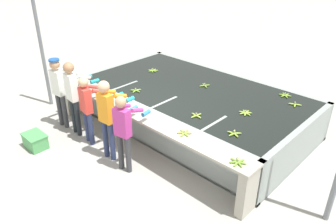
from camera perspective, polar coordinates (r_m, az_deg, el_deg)
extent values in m
plane|color=#A3A099|center=(7.06, -6.17, -7.62)|extent=(80.00, 80.00, 0.00)
cube|color=gray|center=(8.23, 4.29, -1.77)|extent=(5.41, 3.05, 0.06)
cube|color=gray|center=(7.09, -3.23, -2.87)|extent=(5.41, 0.12, 0.93)
cube|color=gray|center=(9.11, 10.33, 3.88)|extent=(5.41, 0.12, 0.93)
cube|color=gray|center=(9.77, -7.64, 5.72)|extent=(0.12, 3.05, 0.93)
cube|color=gray|center=(6.90, 21.59, -5.93)|extent=(0.12, 3.05, 0.93)
cube|color=black|center=(8.02, 4.40, 1.10)|extent=(5.17, 2.81, 0.86)
cube|color=gray|center=(8.27, -7.34, 1.58)|extent=(0.06, 0.80, 0.93)
cube|color=gray|center=(7.37, -0.62, -1.58)|extent=(0.06, 0.80, 0.93)
cube|color=gray|center=(6.62, 7.81, -5.49)|extent=(0.06, 0.80, 0.93)
cube|color=#A8A393|center=(6.71, -5.10, -0.52)|extent=(5.41, 0.45, 0.05)
cube|color=#A8A393|center=(8.86, -16.24, 2.32)|extent=(0.16, 0.41, 0.88)
cube|color=#A8A393|center=(5.60, 13.63, -13.45)|extent=(0.16, 0.41, 0.88)
cylinder|color=#38383D|center=(8.38, -18.34, 0.38)|extent=(0.11, 0.11, 0.84)
cylinder|color=#38383D|center=(8.22, -17.54, -0.01)|extent=(0.11, 0.11, 0.84)
cube|color=white|center=(8.01, -18.68, 4.78)|extent=(0.34, 0.20, 0.60)
sphere|color=tan|center=(7.86, -19.16, 7.75)|extent=(0.23, 0.23, 0.23)
cylinder|color=#1E5199|center=(7.83, -19.27, 8.47)|extent=(0.24, 0.24, 0.04)
cylinder|color=white|center=(8.19, -18.11, 6.96)|extent=(0.11, 0.32, 0.18)
cylinder|color=teal|center=(8.38, -16.57, 6.42)|extent=(0.10, 0.21, 0.08)
cylinder|color=white|center=(7.94, -16.77, 6.52)|extent=(0.11, 0.32, 0.18)
cylinder|color=teal|center=(8.13, -15.21, 5.97)|extent=(0.10, 0.21, 0.08)
cylinder|color=#1E2328|center=(7.95, -16.11, -0.65)|extent=(0.11, 0.11, 0.87)
cylinder|color=#1E2328|center=(7.79, -15.44, -1.18)|extent=(0.11, 0.11, 0.87)
cube|color=white|center=(7.56, -16.49, 4.07)|extent=(0.33, 0.20, 0.62)
sphere|color=#9E704C|center=(7.40, -16.95, 7.32)|extent=(0.24, 0.24, 0.24)
cylinder|color=white|center=(7.71, -15.58, 6.46)|extent=(0.11, 0.31, 0.18)
cylinder|color=teal|center=(7.87, -13.82, 5.81)|extent=(0.10, 0.21, 0.08)
cylinder|color=white|center=(7.44, -14.45, 5.84)|extent=(0.11, 0.31, 0.18)
cylinder|color=teal|center=(7.60, -12.65, 5.18)|extent=(0.10, 0.21, 0.08)
cylinder|color=navy|center=(7.54, -13.91, -2.36)|extent=(0.11, 0.11, 0.78)
cylinder|color=navy|center=(7.38, -13.27, -2.99)|extent=(0.11, 0.11, 0.78)
cube|color=#DB3D33|center=(7.16, -14.17, 1.93)|extent=(0.34, 0.22, 0.55)
sphere|color=tan|center=(7.00, -14.55, 4.96)|extent=(0.21, 0.21, 0.21)
cylinder|color=#DB3D33|center=(7.31, -13.07, 4.22)|extent=(0.13, 0.32, 0.18)
cylinder|color=teal|center=(7.46, -11.21, 3.54)|extent=(0.12, 0.21, 0.08)
cylinder|color=#DB3D33|center=(7.04, -11.97, 3.42)|extent=(0.13, 0.32, 0.18)
cylinder|color=teal|center=(7.20, -10.06, 2.73)|extent=(0.12, 0.21, 0.08)
cylinder|color=navy|center=(6.90, -10.82, -4.60)|extent=(0.11, 0.11, 0.86)
cylinder|color=navy|center=(6.77, -9.72, -5.20)|extent=(0.11, 0.11, 0.86)
cube|color=orange|center=(6.48, -10.80, 0.59)|extent=(0.33, 0.19, 0.61)
sphere|color=tan|center=(6.29, -11.16, 4.25)|extent=(0.23, 0.23, 0.23)
cylinder|color=orange|center=(6.64, -10.23, 3.43)|extent=(0.10, 0.31, 0.18)
cylinder|color=#1EA3AD|center=(6.86, -8.55, 2.83)|extent=(0.10, 0.21, 0.08)
cylinder|color=orange|center=(6.42, -8.35, 2.70)|extent=(0.10, 0.31, 0.18)
cylinder|color=#1EA3AD|center=(6.64, -6.68, 2.11)|extent=(0.10, 0.21, 0.08)
cylinder|color=#38383D|center=(6.52, -8.25, -6.84)|extent=(0.11, 0.11, 0.79)
cylinder|color=#38383D|center=(6.40, -6.94, -7.45)|extent=(0.11, 0.11, 0.79)
cube|color=#BC388E|center=(6.10, -7.99, -1.90)|extent=(0.34, 0.21, 0.56)
sphere|color=tan|center=(5.91, -8.25, 1.64)|extent=(0.21, 0.21, 0.21)
cylinder|color=#BC388E|center=(6.27, -7.62, 0.98)|extent=(0.12, 0.32, 0.18)
cylinder|color=teal|center=(6.51, -6.04, 0.48)|extent=(0.11, 0.21, 0.08)
cylinder|color=#BC388E|center=(6.07, -5.40, 0.20)|extent=(0.12, 0.32, 0.18)
cylinder|color=teal|center=(6.32, -3.86, -0.29)|extent=(0.11, 0.21, 0.08)
ellipsoid|color=#8CB738|center=(6.04, 11.09, -3.94)|extent=(0.06, 0.17, 0.04)
ellipsoid|color=#8CB738|center=(6.04, 11.70, -4.02)|extent=(0.17, 0.11, 0.04)
ellipsoid|color=#8CB738|center=(6.09, 11.93, -3.75)|extent=(0.14, 0.15, 0.04)
ellipsoid|color=#8CB738|center=(6.13, 11.47, -3.51)|extent=(0.11, 0.17, 0.04)
ellipsoid|color=#8CB738|center=(6.10, 10.96, -3.63)|extent=(0.17, 0.07, 0.04)
cylinder|color=tan|center=(6.06, 11.46, -3.48)|extent=(0.03, 0.03, 0.04)
ellipsoid|color=#9EC642|center=(6.55, 4.59, -0.85)|extent=(0.06, 0.17, 0.04)
ellipsoid|color=#9EC642|center=(6.55, 5.27, -0.89)|extent=(0.17, 0.06, 0.04)
ellipsoid|color=#9EC642|center=(6.62, 5.30, -0.58)|extent=(0.06, 0.17, 0.04)
ellipsoid|color=#9EC642|center=(6.62, 4.63, -0.54)|extent=(0.17, 0.06, 0.04)
cylinder|color=tan|center=(6.57, 4.96, -0.44)|extent=(0.03, 0.03, 0.04)
ellipsoid|color=#93BC3D|center=(6.82, 13.65, -0.40)|extent=(0.17, 0.07, 0.04)
ellipsoid|color=#93BC3D|center=(6.86, 13.77, -0.24)|extent=(0.15, 0.14, 0.04)
ellipsoid|color=#93BC3D|center=(6.89, 13.56, -0.07)|extent=(0.04, 0.17, 0.04)
ellipsoid|color=#93BC3D|center=(6.89, 13.16, -0.02)|extent=(0.16, 0.13, 0.04)
ellipsoid|color=#93BC3D|center=(6.86, 12.89, -0.12)|extent=(0.17, 0.08, 0.04)
ellipsoid|color=#93BC3D|center=(6.82, 12.94, -0.30)|extent=(0.10, 0.17, 0.04)
ellipsoid|color=#93BC3D|center=(6.80, 13.28, -0.43)|extent=(0.11, 0.17, 0.04)
cylinder|color=tan|center=(6.83, 13.35, 0.04)|extent=(0.03, 0.03, 0.04)
ellipsoid|color=#9EC642|center=(7.47, 21.21, 0.99)|extent=(0.10, 0.17, 0.04)
ellipsoid|color=#9EC642|center=(7.53, 21.64, 1.10)|extent=(0.17, 0.10, 0.04)
ellipsoid|color=#9EC642|center=(7.57, 21.24, 1.34)|extent=(0.10, 0.17, 0.04)
ellipsoid|color=#9EC642|center=(7.52, 20.81, 1.24)|extent=(0.17, 0.10, 0.04)
cylinder|color=tan|center=(7.51, 21.27, 1.41)|extent=(0.03, 0.03, 0.04)
ellipsoid|color=#75A333|center=(8.06, 6.25, 4.67)|extent=(0.16, 0.12, 0.04)
ellipsoid|color=#75A333|center=(7.99, 6.03, 4.48)|extent=(0.12, 0.16, 0.04)
ellipsoid|color=#75A333|center=(7.96, 6.54, 4.37)|extent=(0.16, 0.12, 0.04)
ellipsoid|color=#75A333|center=(8.03, 6.76, 4.56)|extent=(0.12, 0.16, 0.04)
cylinder|color=tan|center=(8.00, 6.41, 4.75)|extent=(0.03, 0.03, 0.04)
ellipsoid|color=#7FAD33|center=(7.91, 19.32, 2.76)|extent=(0.17, 0.09, 0.04)
ellipsoid|color=#7FAD33|center=(7.86, 19.46, 2.60)|extent=(0.07, 0.17, 0.04)
ellipsoid|color=#7FAD33|center=(7.86, 19.86, 2.52)|extent=(0.15, 0.14, 0.04)
ellipsoid|color=#7FAD33|center=(7.90, 20.10, 2.61)|extent=(0.17, 0.09, 0.04)
ellipsoid|color=#7FAD33|center=(7.95, 19.95, 2.78)|extent=(0.07, 0.17, 0.04)
ellipsoid|color=#7FAD33|center=(7.95, 19.56, 2.85)|extent=(0.15, 0.14, 0.04)
cylinder|color=tan|center=(7.89, 19.75, 2.92)|extent=(0.03, 0.03, 0.04)
ellipsoid|color=#75A333|center=(7.68, -5.84, 3.53)|extent=(0.09, 0.17, 0.04)
ellipsoid|color=#75A333|center=(7.69, -5.36, 3.57)|extent=(0.17, 0.04, 0.04)
ellipsoid|color=#75A333|center=(7.75, -5.26, 3.76)|extent=(0.09, 0.17, 0.04)
ellipsoid|color=#75A333|center=(7.78, -5.67, 3.84)|extent=(0.16, 0.13, 0.04)
ellipsoid|color=#75A333|center=(7.74, -6.03, 3.70)|extent=(0.16, 0.13, 0.04)
cylinder|color=tan|center=(7.71, -5.65, 3.92)|extent=(0.03, 0.03, 0.04)
ellipsoid|color=#7FAD33|center=(8.99, -2.74, 7.26)|extent=(0.17, 0.11, 0.04)
ellipsoid|color=#7FAD33|center=(8.97, -2.97, 7.19)|extent=(0.17, 0.10, 0.04)
ellipsoid|color=#7FAD33|center=(8.92, -2.95, 7.08)|extent=(0.08, 0.17, 0.04)
ellipsoid|color=#7FAD33|center=(8.89, -2.70, 7.03)|extent=(0.13, 0.16, 0.04)
ellipsoid|color=#7FAD33|center=(8.91, -2.40, 7.06)|extent=(0.17, 0.04, 0.04)
ellipsoid|color=#7FAD33|center=(8.95, -2.29, 7.16)|extent=(0.14, 0.15, 0.04)
ellipsoid|color=#7FAD33|center=(8.99, -2.44, 7.25)|extent=(0.07, 0.17, 0.04)
cylinder|color=tan|center=(8.93, -2.65, 7.36)|extent=(0.03, 0.03, 0.04)
ellipsoid|color=#8CB738|center=(6.01, 2.61, -3.54)|extent=(0.17, 0.09, 0.04)
ellipsoid|color=#8CB738|center=(5.97, 2.35, -3.77)|extent=(0.15, 0.14, 0.04)
ellipsoid|color=#8CB738|center=(5.93, 2.61, -4.01)|extent=(0.07, 0.17, 0.04)
ellipsoid|color=#8CB738|center=(5.93, 3.14, -4.02)|extent=(0.17, 0.09, 0.04)
ellipsoid|color=#8CB738|center=(5.97, 3.40, -3.79)|extent=(0.15, 0.14, 0.04)
ellipsoid|color=#8CB738|center=(6.01, 3.14, -3.55)|extent=(0.07, 0.17, 0.04)
cylinder|color=tan|center=(5.95, 2.88, -3.48)|extent=(0.03, 0.03, 0.05)
ellipsoid|color=#75A333|center=(5.39, 12.04, -8.27)|extent=(0.13, 0.16, 0.04)
ellipsoid|color=#75A333|center=(5.37, 11.59, -8.36)|extent=(0.17, 0.05, 0.04)
ellipsoid|color=#75A333|center=(5.33, 11.48, -8.65)|extent=(0.14, 0.15, 0.04)
ellipsoid|color=#75A333|center=(5.30, 11.81, -8.90)|extent=(0.06, 0.17, 0.04)
ellipsoid|color=#75A333|center=(5.30, 12.33, -8.93)|extent=(0.17, 0.12, 0.04)
ellipsoid|color=#75A333|center=(5.34, 12.64, -8.72)|extent=(0.17, 0.10, 0.04)
ellipsoid|color=#75A333|center=(5.37, 12.51, -8.42)|extent=(0.08, 0.17, 0.04)
cylinder|color=tan|center=(5.32, 12.09, -8.30)|extent=(0.03, 0.03, 0.05)
cube|color=silver|center=(8.12, -12.92, 4.25)|extent=(0.12, 0.19, 0.00)
cube|color=black|center=(8.10, -14.32, 4.04)|extent=(0.07, 0.10, 0.02)
cube|color=silver|center=(7.03, -8.14, 0.97)|extent=(0.19, 0.12, 0.00)
cube|color=black|center=(7.21, -8.46, 1.64)|extent=(0.10, 0.07, 0.02)
cube|color=#4C9E56|center=(7.77, -22.10, -4.84)|extent=(0.52, 0.36, 0.30)
cube|color=#4C9E56|center=(7.69, -22.31, -3.82)|extent=(0.55, 0.39, 0.02)
cylinder|color=slate|center=(9.20, -21.18, 10.25)|extent=(0.09, 0.09, 3.20)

